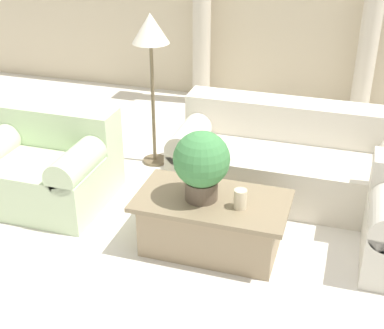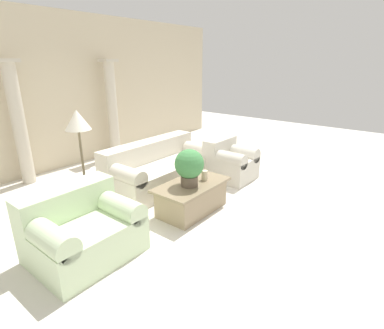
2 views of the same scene
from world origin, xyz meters
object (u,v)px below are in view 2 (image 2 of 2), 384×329
at_px(loveseat, 81,228).
at_px(floor_lamp, 78,126).
at_px(coffee_table, 192,197).
at_px(armchair, 229,161).
at_px(potted_plant, 189,166).
at_px(sofa_long, 159,168).

distance_m(loveseat, floor_lamp, 1.54).
height_order(coffee_table, armchair, armchair).
bearing_deg(floor_lamp, coffee_table, -52.69).
bearing_deg(potted_plant, floor_lamp, 124.48).
bearing_deg(armchair, loveseat, 179.18).
height_order(loveseat, armchair, loveseat).
distance_m(loveseat, armchair, 3.24).
relative_size(sofa_long, armchair, 2.50).
xyz_separation_m(floor_lamp, armchair, (2.55, -1.01, -0.98)).
height_order(coffee_table, floor_lamp, floor_lamp).
xyz_separation_m(coffee_table, armchair, (1.56, 0.29, 0.12)).
distance_m(sofa_long, coffee_table, 1.22).
height_order(floor_lamp, armchair, floor_lamp).
bearing_deg(loveseat, floor_lamp, 54.45).
relative_size(sofa_long, loveseat, 1.83).
bearing_deg(armchair, sofa_long, 142.72).
xyz_separation_m(loveseat, coffee_table, (1.68, -0.33, -0.12)).
distance_m(coffee_table, floor_lamp, 1.97).
distance_m(coffee_table, armchair, 1.59).
height_order(loveseat, potted_plant, potted_plant).
bearing_deg(loveseat, sofa_long, 20.63).
distance_m(sofa_long, loveseat, 2.27).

